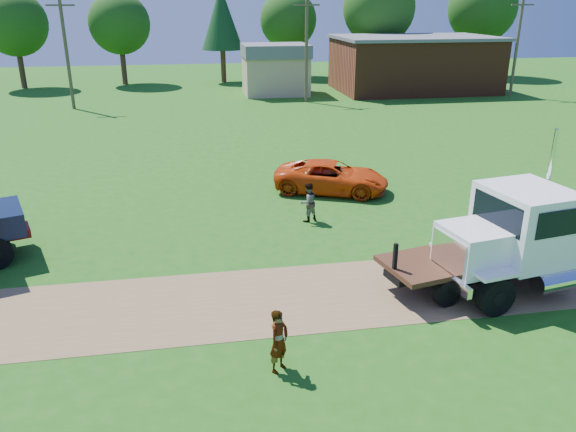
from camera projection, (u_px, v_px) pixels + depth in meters
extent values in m
plane|color=#1E5813|center=(343.00, 293.00, 17.44)|extent=(140.00, 140.00, 0.00)
cube|color=brown|center=(343.00, 293.00, 17.44)|extent=(120.00, 4.20, 0.01)
cube|color=black|center=(552.00, 257.00, 17.94)|extent=(8.00, 2.34, 0.32)
cylinder|color=black|center=(495.00, 296.00, 16.07)|extent=(1.21, 0.56, 1.17)
cylinder|color=black|center=(495.00, 296.00, 16.07)|extent=(0.47, 0.46, 0.41)
cylinder|color=black|center=(449.00, 264.00, 18.06)|extent=(1.21, 0.56, 1.17)
cylinder|color=black|center=(449.00, 264.00, 18.06)|extent=(0.47, 0.46, 0.41)
cylinder|color=black|center=(565.00, 244.00, 19.56)|extent=(1.21, 0.56, 1.17)
cylinder|color=black|center=(565.00, 244.00, 19.56)|extent=(0.47, 0.46, 0.41)
cube|color=white|center=(476.00, 247.00, 16.70)|extent=(2.19, 2.10, 1.27)
cube|color=white|center=(449.00, 253.00, 16.42)|extent=(0.35, 1.58, 1.06)
cube|color=white|center=(445.00, 276.00, 16.67)|extent=(0.57, 2.43, 0.32)
cube|color=white|center=(525.00, 223.00, 17.05)|extent=(2.63, 2.89, 2.23)
cube|color=black|center=(497.00, 213.00, 16.53)|extent=(0.41, 2.10, 0.90)
cube|color=black|center=(560.00, 223.00, 15.75)|extent=(1.57, 0.31, 0.79)
cube|color=black|center=(499.00, 196.00, 18.00)|extent=(1.57, 0.31, 0.79)
cube|color=white|center=(498.00, 275.00, 15.82)|extent=(1.33, 0.69, 0.11)
cube|color=white|center=(451.00, 244.00, 17.82)|extent=(1.33, 0.69, 0.11)
cylinder|color=white|center=(557.00, 281.00, 16.60)|extent=(1.57, 0.88, 0.64)
cylinder|color=white|center=(544.00, 204.00, 17.85)|extent=(0.17, 0.17, 4.88)
imported|color=#D43D09|center=(331.00, 177.00, 26.46)|extent=(5.85, 4.25, 1.48)
cube|color=#361A11|center=(488.00, 253.00, 18.00)|extent=(7.47, 3.63, 0.16)
cube|color=black|center=(487.00, 259.00, 18.08)|extent=(7.21, 2.40, 0.22)
cylinder|color=black|center=(447.00, 292.00, 16.57)|extent=(0.93, 0.45, 0.90)
cylinder|color=black|center=(411.00, 266.00, 18.20)|extent=(0.93, 0.45, 0.90)
cylinder|color=black|center=(561.00, 267.00, 18.15)|extent=(0.93, 0.45, 0.90)
cylinder|color=black|center=(518.00, 245.00, 19.78)|extent=(0.93, 0.45, 0.90)
cube|color=black|center=(395.00, 257.00, 16.60)|extent=(0.13, 0.13, 0.90)
cube|color=black|center=(572.00, 224.00, 19.07)|extent=(0.13, 0.13, 0.90)
imported|color=#999999|center=(279.00, 341.00, 13.52)|extent=(0.70, 0.70, 1.64)
imported|color=#999999|center=(308.00, 202.00, 22.88)|extent=(0.98, 0.90, 1.63)
cube|color=brown|center=(413.00, 65.00, 56.23)|extent=(15.00, 10.00, 5.00)
cube|color=slate|center=(415.00, 38.00, 55.28)|extent=(15.40, 10.40, 0.30)
cube|color=tan|center=(275.00, 75.00, 54.23)|extent=(6.00, 5.00, 3.60)
cube|color=slate|center=(275.00, 51.00, 53.41)|extent=(6.20, 5.40, 1.20)
cylinder|color=brown|center=(67.00, 54.00, 45.78)|extent=(0.28, 0.28, 9.00)
cube|color=brown|center=(60.00, 5.00, 44.45)|extent=(2.20, 0.14, 0.14)
cylinder|color=brown|center=(306.00, 50.00, 48.99)|extent=(0.28, 0.28, 9.00)
cube|color=brown|center=(307.00, 5.00, 47.66)|extent=(2.20, 0.14, 0.14)
cylinder|color=brown|center=(517.00, 47.00, 52.20)|extent=(0.28, 0.28, 9.00)
cube|color=brown|center=(523.00, 5.00, 50.88)|extent=(2.20, 0.14, 0.14)
cylinder|color=#382016|center=(22.00, 71.00, 58.04)|extent=(0.56, 0.56, 3.46)
sphere|color=#184411|center=(14.00, 23.00, 56.36)|extent=(6.52, 6.52, 6.52)
cylinder|color=#382016|center=(124.00, 68.00, 60.94)|extent=(0.56, 0.56, 3.40)
sphere|color=#184411|center=(119.00, 23.00, 59.29)|extent=(6.41, 6.41, 6.41)
cylinder|color=#382016|center=(223.00, 66.00, 62.32)|extent=(0.56, 0.56, 3.58)
cone|color=#0F3513|center=(221.00, 18.00, 60.51)|extent=(4.49, 4.49, 6.64)
cylinder|color=#382016|center=(288.00, 62.00, 66.96)|extent=(0.56, 0.56, 3.50)
sphere|color=#184411|center=(288.00, 20.00, 65.26)|extent=(6.59, 6.59, 6.59)
cylinder|color=#382016|center=(376.00, 61.00, 63.73)|extent=(0.56, 0.56, 4.19)
sphere|color=#184411|center=(379.00, 8.00, 61.69)|extent=(7.91, 7.91, 7.91)
cylinder|color=#382016|center=(477.00, 58.00, 67.25)|extent=(0.56, 0.56, 4.19)
sphere|color=#184411|center=(482.00, 8.00, 65.22)|extent=(7.89, 7.89, 7.89)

